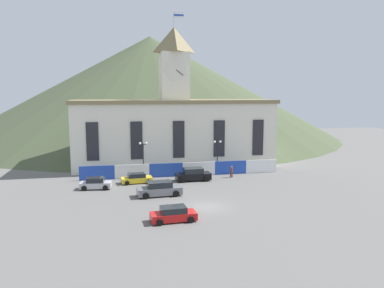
{
  "coord_description": "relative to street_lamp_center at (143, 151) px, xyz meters",
  "views": [
    {
      "loc": [
        -9.1,
        -38.24,
        12.3
      ],
      "look_at": [
        0.0,
        8.18,
        5.79
      ],
      "focal_mm": 35.0,
      "sensor_mm": 36.0,
      "label": 1
    }
  ],
  "objects": [
    {
      "name": "civic_building",
      "position": [
        5.68,
        6.71,
        2.76
      ],
      "size": [
        33.25,
        9.29,
        25.2
      ],
      "color": "silver",
      "rests_on": "ground"
    },
    {
      "name": "ground_plane",
      "position": [
        5.68,
        -16.65,
        -3.69
      ],
      "size": [
        160.0,
        160.0,
        0.0
      ],
      "primitive_type": "plane",
      "color": "#605E5B"
    },
    {
      "name": "banner_fence",
      "position": [
        5.68,
        -1.22,
        -2.68
      ],
      "size": [
        29.64,
        0.12,
        2.01
      ],
      "color": "#2347B2",
      "rests_on": "ground"
    },
    {
      "name": "hillside_backdrop",
      "position": [
        5.68,
        53.25,
        10.28
      ],
      "size": [
        103.44,
        103.44,
        27.95
      ],
      "primitive_type": "cone",
      "color": "#424C33",
      "rests_on": "ground"
    },
    {
      "name": "street_lamp_center",
      "position": [
        0.0,
        0.0,
        0.0
      ],
      "size": [
        1.26,
        0.36,
        5.09
      ],
      "color": "black",
      "rests_on": "ground"
    },
    {
      "name": "car_red_sedan",
      "position": [
        1.5,
        -20.45,
        -3.02
      ],
      "size": [
        4.51,
        2.37,
        1.45
      ],
      "rotation": [
        0.0,
        0.0,
        0.07
      ],
      "color": "red",
      "rests_on": "ground"
    },
    {
      "name": "car_black_suv",
      "position": [
        6.66,
        -4.32,
        -2.86
      ],
      "size": [
        4.95,
        2.46,
        1.8
      ],
      "rotation": [
        0.0,
        0.0,
        3.17
      ],
      "color": "black",
      "rests_on": "ground"
    },
    {
      "name": "car_gray_pickup",
      "position": [
        1.15,
        -11.23,
        -2.88
      ],
      "size": [
        5.44,
        2.69,
        1.75
      ],
      "rotation": [
        0.0,
        0.0,
        3.22
      ],
      "color": "slate",
      "rests_on": "ground"
    },
    {
      "name": "street_lamp_far_left",
      "position": [
        11.32,
        0.0,
        -0.04
      ],
      "size": [
        1.26,
        0.36,
        5.03
      ],
      "color": "black",
      "rests_on": "ground"
    },
    {
      "name": "car_silver_hatch",
      "position": [
        -6.56,
        -6.43,
        -3.0
      ],
      "size": [
        4.05,
        2.33,
        1.5
      ],
      "rotation": [
        0.0,
        0.0,
        3.04
      ],
      "color": "#B7B7BC",
      "rests_on": "ground"
    },
    {
      "name": "car_yellow_coupe",
      "position": [
        -1.23,
        -4.24,
        -3.06
      ],
      "size": [
        4.36,
        2.46,
        1.35
      ],
      "rotation": [
        0.0,
        0.0,
        3.24
      ],
      "color": "yellow",
      "rests_on": "ground"
    },
    {
      "name": "pedestrian",
      "position": [
        12.55,
        -3.41,
        -2.77
      ],
      "size": [
        0.51,
        0.51,
        1.69
      ],
      "rotation": [
        0.0,
        0.0,
        0.93
      ],
      "color": "brown",
      "rests_on": "ground"
    }
  ]
}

